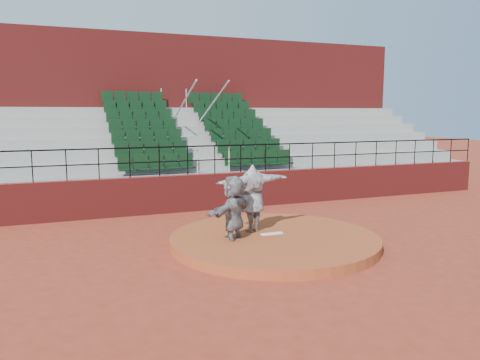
# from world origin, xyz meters

# --- Properties ---
(ground) EXTENTS (90.00, 90.00, 0.00)m
(ground) POSITION_xyz_m (0.00, 0.00, 0.00)
(ground) COLOR maroon
(ground) RESTS_ON ground
(pitchers_mound) EXTENTS (5.50, 5.50, 0.25)m
(pitchers_mound) POSITION_xyz_m (0.00, 0.00, 0.12)
(pitchers_mound) COLOR #9D4523
(pitchers_mound) RESTS_ON ground
(pitching_rubber) EXTENTS (0.60, 0.15, 0.03)m
(pitching_rubber) POSITION_xyz_m (0.00, 0.15, 0.27)
(pitching_rubber) COLOR white
(pitching_rubber) RESTS_ON pitchers_mound
(boundary_wall) EXTENTS (24.00, 0.30, 1.30)m
(boundary_wall) POSITION_xyz_m (0.00, 5.00, 0.65)
(boundary_wall) COLOR maroon
(boundary_wall) RESTS_ON ground
(wall_railing) EXTENTS (24.04, 0.05, 1.03)m
(wall_railing) POSITION_xyz_m (0.00, 5.00, 2.03)
(wall_railing) COLOR black
(wall_railing) RESTS_ON boundary_wall
(seating_deck) EXTENTS (24.00, 5.97, 4.63)m
(seating_deck) POSITION_xyz_m (0.00, 8.65, 1.43)
(seating_deck) COLOR gray
(seating_deck) RESTS_ON ground
(press_box_facade) EXTENTS (24.00, 3.00, 7.10)m
(press_box_facade) POSITION_xyz_m (0.00, 12.60, 3.55)
(press_box_facade) COLOR maroon
(press_box_facade) RESTS_ON ground
(pitcher) EXTENTS (2.33, 0.98, 1.84)m
(pitcher) POSITION_xyz_m (-0.38, 0.64, 1.17)
(pitcher) COLOR black
(pitcher) RESTS_ON pitchers_mound
(fielder) EXTENTS (1.73, 1.54, 1.90)m
(fielder) POSITION_xyz_m (-1.13, 0.06, 0.95)
(fielder) COLOR black
(fielder) RESTS_ON ground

